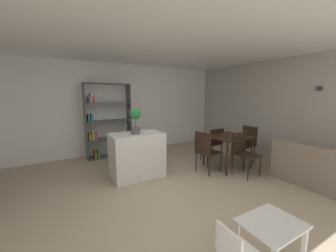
{
  "coord_description": "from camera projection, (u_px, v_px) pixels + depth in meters",
  "views": [
    {
      "loc": [
        -1.51,
        -2.77,
        1.71
      ],
      "look_at": [
        0.26,
        0.31,
        1.14
      ],
      "focal_mm": 21.0,
      "sensor_mm": 36.0,
      "label": 1
    }
  ],
  "objects": [
    {
      "name": "ceiling_slab",
      "position": [
        163.0,
        34.0,
        2.97
      ],
      "size": [
        6.88,
        6.06,
        0.06
      ],
      "color": "white",
      "rests_on": "ground_plane"
    },
    {
      "name": "kitchen_island",
      "position": [
        137.0,
        155.0,
        4.11
      ],
      "size": [
        1.05,
        0.67,
        0.92
      ],
      "primitive_type": "cube",
      "color": "silver",
      "rests_on": "ground_plane"
    },
    {
      "name": "wall_sconce_back",
      "position": [
        319.0,
        88.0,
        4.12
      ],
      "size": [
        0.08,
        0.08,
        0.08
      ],
      "color": "#333338",
      "rests_on": "ground_plane"
    },
    {
      "name": "ground_plane",
      "position": [
        164.0,
        195.0,
        3.38
      ],
      "size": [
        9.47,
        9.47,
        0.0
      ],
      "primitive_type": "plane",
      "color": "tan"
    },
    {
      "name": "dining_chair_near",
      "position": [
        243.0,
        150.0,
        4.23
      ],
      "size": [
        0.46,
        0.47,
        0.9
      ],
      "rotation": [
        0.0,
        0.0,
        0.02
      ],
      "color": "black",
      "rests_on": "ground_plane"
    },
    {
      "name": "dining_table",
      "position": [
        228.0,
        140.0,
        4.59
      ],
      "size": [
        0.91,
        0.86,
        0.76
      ],
      "color": "black",
      "rests_on": "ground_plane"
    },
    {
      "name": "right_partition_gray",
      "position": [
        284.0,
        112.0,
        4.86
      ],
      "size": [
        0.06,
        6.06,
        2.59
      ],
      "primitive_type": "cube",
      "color": "#B2ADA3",
      "rests_on": "ground_plane"
    },
    {
      "name": "dining_chair_island_side",
      "position": [
        206.0,
        149.0,
        4.27
      ],
      "size": [
        0.51,
        0.5,
        0.92
      ],
      "rotation": [
        0.0,
        0.0,
        1.72
      ],
      "color": "black",
      "rests_on": "ground_plane"
    },
    {
      "name": "back_partition",
      "position": [
        115.0,
        109.0,
        5.75
      ],
      "size": [
        6.88,
        0.06,
        2.59
      ],
      "primitive_type": "cube",
      "color": "white",
      "rests_on": "ground_plane"
    },
    {
      "name": "child_table",
      "position": [
        271.0,
        229.0,
        1.98
      ],
      "size": [
        0.6,
        0.47,
        0.45
      ],
      "color": "silver",
      "rests_on": "ground_plane"
    },
    {
      "name": "dining_chair_window_side",
      "position": [
        246.0,
        142.0,
        4.95
      ],
      "size": [
        0.46,
        0.42,
        0.93
      ],
      "rotation": [
        0.0,
        0.0,
        -1.54
      ],
      "color": "black",
      "rests_on": "ground_plane"
    },
    {
      "name": "dining_chair_far",
      "position": [
        214.0,
        141.0,
        5.01
      ],
      "size": [
        0.44,
        0.42,
        0.87
      ],
      "rotation": [
        0.0,
        0.0,
        3.13
      ],
      "color": "black",
      "rests_on": "ground_plane"
    },
    {
      "name": "potted_plant_on_island",
      "position": [
        135.0,
        119.0,
        3.94
      ],
      "size": [
        0.22,
        0.22,
        0.52
      ],
      "color": "#4C4C51",
      "rests_on": "kitchen_island"
    },
    {
      "name": "child_chair_left",
      "position": [
        235.0,
        252.0,
        1.73
      ],
      "size": [
        0.31,
        0.31,
        0.58
      ],
      "rotation": [
        0.0,
        0.0,
        1.53
      ],
      "color": "white",
      "rests_on": "ground_plane"
    },
    {
      "name": "sofa",
      "position": [
        327.0,
        174.0,
        3.58
      ],
      "size": [
        0.82,
        1.74,
        0.8
      ],
      "rotation": [
        0.0,
        0.0,
        1.57
      ],
      "color": "gray",
      "rests_on": "ground_plane"
    },
    {
      "name": "open_bookshelf",
      "position": [
        104.0,
        122.0,
        5.36
      ],
      "size": [
        1.2,
        0.38,
        2.01
      ],
      "color": "#4C4C51",
      "rests_on": "ground_plane"
    }
  ]
}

